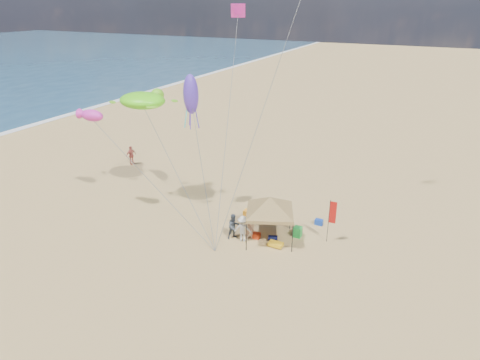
{
  "coord_description": "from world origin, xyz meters",
  "views": [
    {
      "loc": [
        10.64,
        -18.56,
        14.41
      ],
      "look_at": [
        0.0,
        3.0,
        4.0
      ],
      "focal_mm": 31.18,
      "sensor_mm": 36.0,
      "label": 1
    }
  ],
  "objects": [
    {
      "name": "chair_green",
      "position": [
        3.5,
        4.51,
        0.35
      ],
      "size": [
        0.5,
        0.5,
        0.7
      ],
      "primitive_type": "cube",
      "color": "green",
      "rests_on": "ground"
    },
    {
      "name": "cooler_red",
      "position": [
        1.12,
        3.11,
        0.19
      ],
      "size": [
        0.54,
        0.38,
        0.38
      ],
      "primitive_type": "cube",
      "color": "red",
      "rests_on": "ground"
    },
    {
      "name": "beach_cart",
      "position": [
        2.68,
        2.69,
        0.2
      ],
      "size": [
        0.9,
        0.5,
        0.24
      ],
      "primitive_type": "cube",
      "color": "yellow",
      "rests_on": "ground"
    },
    {
      "name": "person_near_a",
      "position": [
        0.74,
        2.92,
        0.84
      ],
      "size": [
        0.69,
        0.53,
        1.68
      ],
      "primitive_type": "imported",
      "rotation": [
        0.0,
        0.0,
        3.37
      ],
      "color": "tan",
      "rests_on": "ground"
    },
    {
      "name": "chair_yellow",
      "position": [
        -0.5,
        5.22,
        0.35
      ],
      "size": [
        0.5,
        0.5,
        0.7
      ],
      "primitive_type": "cube",
      "color": "orange",
      "rests_on": "ground"
    },
    {
      "name": "person_near_b",
      "position": [
        -0.19,
        2.47,
        0.88
      ],
      "size": [
        1.05,
        1.08,
        1.75
      ],
      "primitive_type": "imported",
      "rotation": [
        0.0,
        0.0,
        0.9
      ],
      "color": "#353E49",
      "rests_on": "ground"
    },
    {
      "name": "ground",
      "position": [
        0.0,
        0.0,
        0.0
      ],
      "size": [
        280.0,
        280.0,
        0.0
      ],
      "primitive_type": "plane",
      "color": "tan",
      "rests_on": "ground"
    },
    {
      "name": "feather_flag",
      "position": [
        5.57,
        4.76,
        1.99
      ],
      "size": [
        0.46,
        0.05,
        2.98
      ],
      "color": "black",
      "rests_on": "ground"
    },
    {
      "name": "crate_grey",
      "position": [
        2.61,
        2.76,
        0.14
      ],
      "size": [
        0.34,
        0.3,
        0.28
      ],
      "primitive_type": "cube",
      "color": "slate",
      "rests_on": "ground"
    },
    {
      "name": "fish_kite",
      "position": [
        -10.63,
        1.81,
        7.21
      ],
      "size": [
        1.87,
        1.05,
        0.8
      ],
      "primitive_type": "ellipsoid",
      "rotation": [
        0.0,
        0.0,
        0.08
      ],
      "color": "#DD2DAE",
      "rests_on": "ground"
    },
    {
      "name": "cooler_blue",
      "position": [
        4.31,
        6.71,
        0.19
      ],
      "size": [
        0.54,
        0.38,
        0.38
      ],
      "primitive_type": "cube",
      "color": "#143AA4",
      "rests_on": "ground"
    },
    {
      "name": "bag_orange",
      "position": [
        -0.11,
        7.25,
        0.18
      ],
      "size": [
        0.54,
        0.69,
        0.36
      ],
      "primitive_type": "cylinder",
      "rotation": [
        0.0,
        1.57,
        1.22
      ],
      "color": "#C45B0A",
      "rests_on": "ground"
    },
    {
      "name": "turtle_kite",
      "position": [
        -8.39,
        4.46,
        7.92
      ],
      "size": [
        3.67,
        3.07,
        1.14
      ],
      "primitive_type": "ellipsoid",
      "rotation": [
        0.0,
        0.0,
        -0.1
      ],
      "color": "#5CEF16",
      "rests_on": "ground"
    },
    {
      "name": "bag_navy",
      "position": [
        2.22,
        3.34,
        0.18
      ],
      "size": [
        0.69,
        0.54,
        0.36
      ],
      "primitive_type": "cylinder",
      "rotation": [
        0.0,
        1.57,
        0.35
      ],
      "color": "black",
      "rests_on": "ground"
    },
    {
      "name": "squid_kite",
      "position": [
        -4.53,
        4.79,
        8.65
      ],
      "size": [
        1.36,
        1.36,
        2.67
      ],
      "primitive_type": "ellipsoid",
      "rotation": [
        0.0,
        0.0,
        -0.43
      ],
      "color": "#5130BD",
      "rests_on": "ground"
    },
    {
      "name": "person_far_a",
      "position": [
        -15.02,
        10.14,
        0.91
      ],
      "size": [
        0.71,
        1.14,
        1.81
      ],
      "primitive_type": "imported",
      "rotation": [
        0.0,
        0.0,
        1.3
      ],
      "color": "#A84840",
      "rests_on": "ground"
    },
    {
      "name": "stunt_kite_pink",
      "position": [
        -5.14,
        13.08,
        13.64
      ],
      "size": [
        1.24,
        0.94,
        1.04
      ],
      "primitive_type": "cube",
      "rotation": [
        0.44,
        0.0,
        0.44
      ],
      "color": "#FB2CC7",
      "rests_on": "ground"
    },
    {
      "name": "canopy_tent",
      "position": [
        1.93,
        3.38,
        2.94
      ],
      "size": [
        5.3,
        5.3,
        3.53
      ],
      "color": "black",
      "rests_on": "ground"
    },
    {
      "name": "person_near_c",
      "position": [
        0.48,
        2.43,
        0.9
      ],
      "size": [
        1.3,
        0.96,
        1.79
      ],
      "primitive_type": "imported",
      "rotation": [
        0.0,
        0.0,
        3.42
      ],
      "color": "beige",
      "rests_on": "ground"
    }
  ]
}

